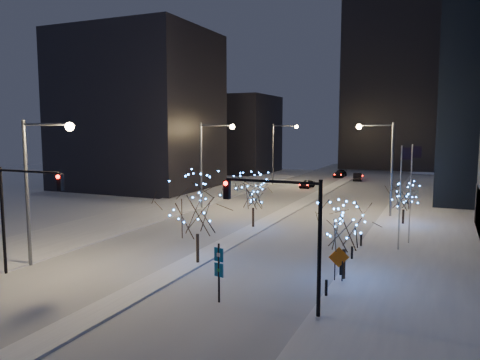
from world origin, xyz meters
The scene contains 25 objects.
ground centered at (0.00, 0.00, 0.00)m, with size 160.00×160.00×0.00m, color white.
road centered at (0.00, 35.00, 0.01)m, with size 20.00×130.00×0.02m, color silver.
median centered at (0.00, 30.00, 0.07)m, with size 2.00×80.00×0.15m, color white.
east_sidewalk centered at (15.00, 20.00, 0.07)m, with size 10.00×90.00×0.15m, color white.
west_sidewalk centered at (-14.00, 20.00, 0.07)m, with size 8.00×90.00×0.15m, color white.
filler_west_near centered at (-28.00, 40.00, 12.00)m, with size 22.00×18.00×24.00m, color black.
filler_west_far centered at (-26.00, 70.00, 8.00)m, with size 18.00×16.00×16.00m, color black.
horizon_block centered at (6.00, 92.00, 21.00)m, with size 24.00×14.00×42.00m, color black.
street_lamp_w_near centered at (-8.94, 2.00, 6.50)m, with size 4.40×0.56×10.00m.
street_lamp_w_mid centered at (-8.94, 27.00, 6.50)m, with size 4.40×0.56×10.00m.
street_lamp_w_far centered at (-8.94, 52.00, 6.50)m, with size 4.40×0.56×10.00m.
street_lamp_east centered at (10.08, 30.00, 6.45)m, with size 3.90×0.56×10.00m.
traffic_signal_west centered at (-8.44, 0.00, 4.76)m, with size 5.26×0.43×7.00m.
traffic_signal_east centered at (8.94, 1.00, 4.76)m, with size 5.26×0.43×7.00m.
flagpoles centered at (13.37, 17.25, 4.80)m, with size 1.35×2.60×8.00m.
bollards centered at (10.20, 10.00, 0.60)m, with size 0.16×12.16×0.90m.
car_near centered at (-3.50, 49.86, 0.64)m, with size 1.51×3.75×1.28m, color black.
car_mid centered at (2.02, 63.26, 0.68)m, with size 1.44×4.13×1.36m, color black.
car_far centered at (-1.93, 67.53, 0.67)m, with size 1.87×4.60×1.33m, color black.
holiday_tree_median_near centered at (0.50, 6.83, 4.04)m, with size 5.91×5.91×6.15m.
holiday_tree_median_far centered at (-0.32, 19.21, 3.42)m, with size 4.84×4.84×5.04m.
holiday_tree_plaza_near centered at (10.50, 7.39, 3.33)m, with size 4.48×4.48×4.79m.
holiday_tree_plaza_far centered at (12.57, 26.37, 2.76)m, with size 3.91×3.91×4.07m.
wayfinding_sign centered at (5.00, 1.00, 2.02)m, with size 0.58×0.21×3.29m.
construction_sign centered at (10.30, 6.81, 1.42)m, with size 1.18×0.58×2.12m.
Camera 1 is at (15.85, -21.07, 9.53)m, focal length 35.00 mm.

